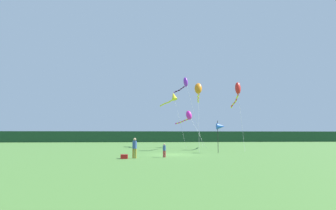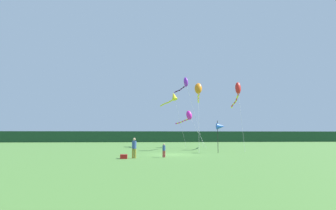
{
  "view_description": "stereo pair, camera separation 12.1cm",
  "coord_description": "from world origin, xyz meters",
  "px_view_note": "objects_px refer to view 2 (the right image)",
  "views": [
    {
      "loc": [
        -2.51,
        -25.84,
        1.97
      ],
      "look_at": [
        0.0,
        6.0,
        5.7
      ],
      "focal_mm": 27.32,
      "sensor_mm": 36.0,
      "label": 1
    },
    {
      "loc": [
        -2.39,
        -25.85,
        1.97
      ],
      "look_at": [
        0.0,
        6.0,
        5.7
      ],
      "focal_mm": 27.32,
      "sensor_mm": 36.0,
      "label": 2
    }
  ],
  "objects_px": {
    "cooler_box": "(124,157)",
    "kite_red": "(237,92)",
    "person_adult": "(134,147)",
    "kite_purple": "(185,83)",
    "kite_magenta": "(188,116)",
    "kite_orange": "(198,89)",
    "person_child": "(164,150)",
    "kite_yellow": "(173,97)",
    "banner_flag_pole": "(221,127)"
  },
  "relations": [
    {
      "from": "person_child",
      "to": "person_adult",
      "type": "bearing_deg",
      "value": -163.56
    },
    {
      "from": "kite_magenta",
      "to": "cooler_box",
      "type": "bearing_deg",
      "value": -114.91
    },
    {
      "from": "kite_orange",
      "to": "kite_yellow",
      "type": "bearing_deg",
      "value": 108.46
    },
    {
      "from": "kite_magenta",
      "to": "person_adult",
      "type": "bearing_deg",
      "value": -113.14
    },
    {
      "from": "kite_purple",
      "to": "kite_red",
      "type": "distance_m",
      "value": 10.66
    },
    {
      "from": "kite_red",
      "to": "person_adult",
      "type": "bearing_deg",
      "value": -137.63
    },
    {
      "from": "kite_magenta",
      "to": "kite_red",
      "type": "relative_size",
      "value": 0.54
    },
    {
      "from": "cooler_box",
      "to": "kite_yellow",
      "type": "distance_m",
      "value": 21.49
    },
    {
      "from": "kite_purple",
      "to": "banner_flag_pole",
      "type": "bearing_deg",
      "value": -82.9
    },
    {
      "from": "cooler_box",
      "to": "kite_yellow",
      "type": "relative_size",
      "value": 0.06
    },
    {
      "from": "kite_orange",
      "to": "kite_red",
      "type": "bearing_deg",
      "value": 14.33
    },
    {
      "from": "kite_magenta",
      "to": "kite_orange",
      "type": "height_order",
      "value": "kite_orange"
    },
    {
      "from": "banner_flag_pole",
      "to": "kite_orange",
      "type": "xyz_separation_m",
      "value": [
        -1.49,
        4.9,
        5.06
      ]
    },
    {
      "from": "kite_magenta",
      "to": "kite_orange",
      "type": "distance_m",
      "value": 7.04
    },
    {
      "from": "banner_flag_pole",
      "to": "kite_yellow",
      "type": "height_order",
      "value": "kite_yellow"
    },
    {
      "from": "cooler_box",
      "to": "kite_orange",
      "type": "relative_size",
      "value": 0.06
    },
    {
      "from": "person_adult",
      "to": "kite_magenta",
      "type": "distance_m",
      "value": 19.11
    },
    {
      "from": "banner_flag_pole",
      "to": "kite_red",
      "type": "distance_m",
      "value": 9.24
    },
    {
      "from": "banner_flag_pole",
      "to": "kite_red",
      "type": "height_order",
      "value": "kite_red"
    },
    {
      "from": "person_adult",
      "to": "kite_yellow",
      "type": "xyz_separation_m",
      "value": [
        5.09,
        18.72,
        7.1
      ]
    },
    {
      "from": "person_child",
      "to": "banner_flag_pole",
      "type": "xyz_separation_m",
      "value": [
        6.62,
        5.19,
        2.2
      ]
    },
    {
      "from": "kite_purple",
      "to": "kite_magenta",
      "type": "bearing_deg",
      "value": -90.48
    },
    {
      "from": "person_adult",
      "to": "banner_flag_pole",
      "type": "distance_m",
      "value": 11.12
    },
    {
      "from": "person_adult",
      "to": "kite_yellow",
      "type": "distance_m",
      "value": 20.65
    },
    {
      "from": "person_child",
      "to": "kite_yellow",
      "type": "distance_m",
      "value": 19.57
    },
    {
      "from": "person_adult",
      "to": "cooler_box",
      "type": "bearing_deg",
      "value": -154.36
    },
    {
      "from": "person_adult",
      "to": "kite_purple",
      "type": "height_order",
      "value": "kite_purple"
    },
    {
      "from": "kite_magenta",
      "to": "kite_orange",
      "type": "relative_size",
      "value": 0.66
    },
    {
      "from": "person_adult",
      "to": "person_child",
      "type": "xyz_separation_m",
      "value": [
        2.58,
        0.76,
        -0.27
      ]
    },
    {
      "from": "cooler_box",
      "to": "kite_yellow",
      "type": "bearing_deg",
      "value": 72.83
    },
    {
      "from": "banner_flag_pole",
      "to": "kite_magenta",
      "type": "bearing_deg",
      "value": 99.34
    },
    {
      "from": "person_adult",
      "to": "kite_orange",
      "type": "relative_size",
      "value": 0.19
    },
    {
      "from": "kite_magenta",
      "to": "kite_orange",
      "type": "bearing_deg",
      "value": -86.71
    },
    {
      "from": "cooler_box",
      "to": "banner_flag_pole",
      "type": "bearing_deg",
      "value": 32.35
    },
    {
      "from": "kite_magenta",
      "to": "kite_red",
      "type": "bearing_deg",
      "value": -38.22
    },
    {
      "from": "person_child",
      "to": "kite_red",
      "type": "height_order",
      "value": "kite_red"
    },
    {
      "from": "person_child",
      "to": "kite_purple",
      "type": "xyz_separation_m",
      "value": [
        4.8,
        19.82,
        10.09
      ]
    },
    {
      "from": "kite_red",
      "to": "banner_flag_pole",
      "type": "bearing_deg",
      "value": -124.1
    },
    {
      "from": "person_child",
      "to": "kite_yellow",
      "type": "xyz_separation_m",
      "value": [
        2.51,
        17.96,
        7.37
      ]
    },
    {
      "from": "kite_red",
      "to": "kite_purple",
      "type": "bearing_deg",
      "value": 126.67
    },
    {
      "from": "kite_purple",
      "to": "person_child",
      "type": "bearing_deg",
      "value": -103.62
    },
    {
      "from": "person_child",
      "to": "kite_purple",
      "type": "relative_size",
      "value": 0.1
    },
    {
      "from": "person_child",
      "to": "kite_red",
      "type": "distance_m",
      "value": 17.52
    },
    {
      "from": "cooler_box",
      "to": "kite_magenta",
      "type": "relative_size",
      "value": 0.1
    },
    {
      "from": "cooler_box",
      "to": "kite_purple",
      "type": "bearing_deg",
      "value": 68.66
    },
    {
      "from": "cooler_box",
      "to": "kite_red",
      "type": "relative_size",
      "value": 0.05
    },
    {
      "from": "cooler_box",
      "to": "kite_red",
      "type": "bearing_deg",
      "value": 41.59
    },
    {
      "from": "cooler_box",
      "to": "banner_flag_pole",
      "type": "relative_size",
      "value": 0.16
    },
    {
      "from": "banner_flag_pole",
      "to": "kite_purple",
      "type": "distance_m",
      "value": 16.72
    },
    {
      "from": "kite_orange",
      "to": "kite_red",
      "type": "relative_size",
      "value": 0.82
    }
  ]
}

